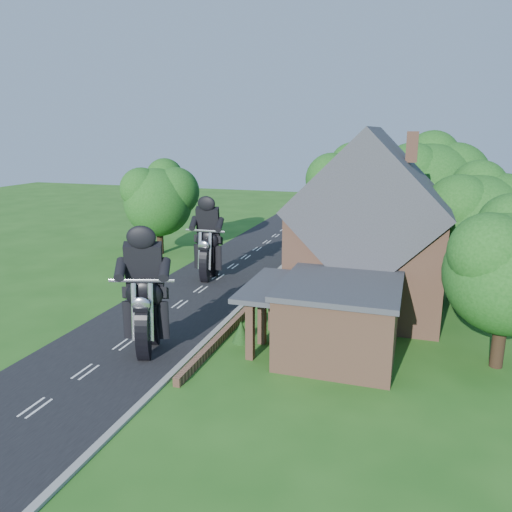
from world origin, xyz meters
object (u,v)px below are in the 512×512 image
(garden_wall, at_px, (259,298))
(motorcycle_follow, at_px, (209,267))
(annex, at_px, (337,317))
(motorcycle_lead, at_px, (148,335))
(house, at_px, (369,234))

(garden_wall, relative_size, motorcycle_follow, 11.75)
(garden_wall, bearing_deg, annex, -46.16)
(motorcycle_lead, bearing_deg, house, -149.87)
(house, relative_size, annex, 1.45)
(house, bearing_deg, garden_wall, -170.83)
(house, distance_m, motorcycle_lead, 13.43)
(motorcycle_follow, bearing_deg, garden_wall, 142.97)
(garden_wall, relative_size, motorcycle_lead, 11.31)
(annex, distance_m, motorcycle_follow, 13.74)
(garden_wall, xyz_separation_m, annex, (5.57, -5.80, 1.57))
(annex, xyz_separation_m, motorcycle_lead, (-8.25, -2.67, -0.86))
(garden_wall, bearing_deg, motorcycle_follow, 144.71)
(garden_wall, distance_m, annex, 8.19)
(annex, bearing_deg, motorcycle_lead, -162.05)
(annex, height_order, motorcycle_follow, annex)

